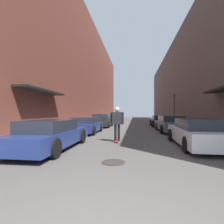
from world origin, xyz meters
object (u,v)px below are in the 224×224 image
at_px(skateboarder, 117,120).
at_px(parked_car_right_1, 170,124).
at_px(parked_car_left_1, 86,125).
at_px(traffic_light, 174,106).
at_px(parked_car_right_0, 197,133).
at_px(manhole_cover, 113,162).
at_px(parked_car_left_4, 115,118).
at_px(parked_car_left_3, 108,119).
at_px(parked_car_right_2, 161,121).
at_px(parked_car_left_0, 51,135).
at_px(parked_car_left_2, 102,121).

bearing_deg(skateboarder, parked_car_right_1, 55.39).
height_order(parked_car_left_1, traffic_light, traffic_light).
relative_size(parked_car_right_0, manhole_cover, 6.72).
height_order(parked_car_left_4, skateboarder, skateboarder).
bearing_deg(parked_car_left_3, parked_car_right_1, -55.99).
height_order(parked_car_left_4, manhole_cover, parked_car_left_4).
distance_m(skateboarder, manhole_cover, 3.81).
relative_size(parked_car_right_0, parked_car_right_2, 1.18).
bearing_deg(traffic_light, parked_car_left_3, 172.99).
xyz_separation_m(parked_car_left_1, parked_car_left_3, (-0.00, 11.02, 0.06)).
distance_m(skateboarder, traffic_light, 14.83).
xyz_separation_m(parked_car_left_1, traffic_light, (8.44, 9.98, 1.82)).
xyz_separation_m(parked_car_left_1, parked_car_right_2, (6.37, 7.12, 0.02)).
relative_size(parked_car_left_0, parked_car_right_0, 1.02).
relative_size(parked_car_right_1, manhole_cover, 6.54).
bearing_deg(parked_car_right_2, parked_car_left_3, 148.56).
bearing_deg(parked_car_right_2, traffic_light, 54.03).
height_order(parked_car_left_1, parked_car_left_4, parked_car_left_4).
xyz_separation_m(parked_car_left_0, skateboarder, (2.53, 2.02, 0.52)).
relative_size(parked_car_left_0, parked_car_left_3, 1.02).
height_order(parked_car_left_1, parked_car_left_2, parked_car_left_2).
distance_m(parked_car_left_0, manhole_cover, 3.27).
xyz_separation_m(parked_car_left_2, parked_car_left_4, (0.03, 11.35, -0.03)).
height_order(parked_car_left_2, manhole_cover, parked_car_left_2).
xyz_separation_m(parked_car_left_3, parked_car_right_1, (6.32, -9.37, -0.02)).
relative_size(parked_car_left_2, skateboarder, 2.50).
height_order(parked_car_left_0, parked_car_left_2, parked_car_left_2).
bearing_deg(manhole_cover, parked_car_left_3, 99.10).
xyz_separation_m(parked_car_left_0, parked_car_left_2, (-0.01, 11.42, 0.06)).
xyz_separation_m(skateboarder, manhole_cover, (0.25, -3.64, -1.10)).
bearing_deg(traffic_light, parked_car_right_0, -98.45).
bearing_deg(parked_car_left_2, parked_car_left_0, -89.93).
distance_m(parked_car_right_1, skateboarder, 6.43).
bearing_deg(parked_car_left_0, parked_car_left_3, 90.52).
bearing_deg(manhole_cover, parked_car_left_0, 149.78).
bearing_deg(parked_car_left_1, skateboarder, -53.57).
relative_size(parked_car_left_0, parked_car_left_4, 1.04).
xyz_separation_m(parked_car_left_0, manhole_cover, (2.78, -1.62, -0.58)).
bearing_deg(parked_car_left_1, parked_car_left_3, 90.02).
height_order(parked_car_left_2, parked_car_left_3, parked_car_left_2).
bearing_deg(parked_car_right_1, skateboarder, -124.61).
relative_size(parked_car_left_2, parked_car_right_2, 1.13).
height_order(parked_car_right_2, skateboarder, skateboarder).
distance_m(parked_car_right_0, traffic_light, 14.55).
distance_m(parked_car_right_2, skateboarder, 11.38).
height_order(parked_car_left_2, parked_car_right_2, parked_car_left_2).
bearing_deg(parked_car_right_0, parked_car_left_1, 145.80).
relative_size(parked_car_left_0, traffic_light, 1.29).
relative_size(parked_car_right_2, traffic_light, 1.08).
relative_size(parked_car_left_4, skateboarder, 2.56).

